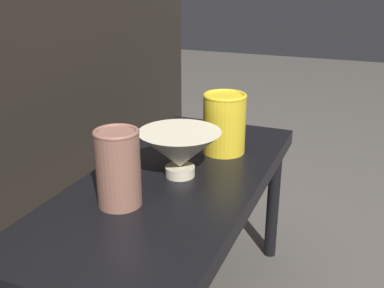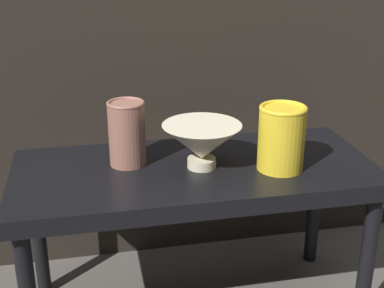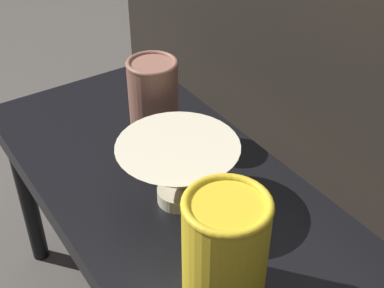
{
  "view_description": "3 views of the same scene",
  "coord_description": "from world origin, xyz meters",
  "views": [
    {
      "loc": [
        -0.81,
        -0.38,
        0.82
      ],
      "look_at": [
        0.02,
        -0.03,
        0.48
      ],
      "focal_mm": 42.0,
      "sensor_mm": 36.0,
      "label": 1
    },
    {
      "loc": [
        -0.23,
        -1.11,
        0.9
      ],
      "look_at": [
        -0.01,
        0.0,
        0.45
      ],
      "focal_mm": 50.0,
      "sensor_mm": 36.0,
      "label": 2
    },
    {
      "loc": [
        0.53,
        -0.33,
        0.95
      ],
      "look_at": [
        0.01,
        0.02,
        0.49
      ],
      "focal_mm": 50.0,
      "sensor_mm": 36.0,
      "label": 3
    }
  ],
  "objects": [
    {
      "name": "table",
      "position": [
        0.0,
        0.0,
        0.35
      ],
      "size": [
        0.83,
        0.37,
        0.4
      ],
      "color": "black",
      "rests_on": "ground_plane"
    },
    {
      "name": "bowl",
      "position": [
        0.01,
        -0.01,
        0.46
      ],
      "size": [
        0.18,
        0.18,
        0.1
      ],
      "color": "beige",
      "rests_on": "table"
    },
    {
      "name": "vase_textured_left",
      "position": [
        -0.15,
        0.04,
        0.48
      ],
      "size": [
        0.09,
        0.09,
        0.15
      ],
      "color": "brown",
      "rests_on": "table"
    },
    {
      "name": "vase_colorful_right",
      "position": [
        0.19,
        -0.05,
        0.48
      ],
      "size": [
        0.11,
        0.11,
        0.15
      ],
      "color": "gold",
      "rests_on": "table"
    }
  ]
}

